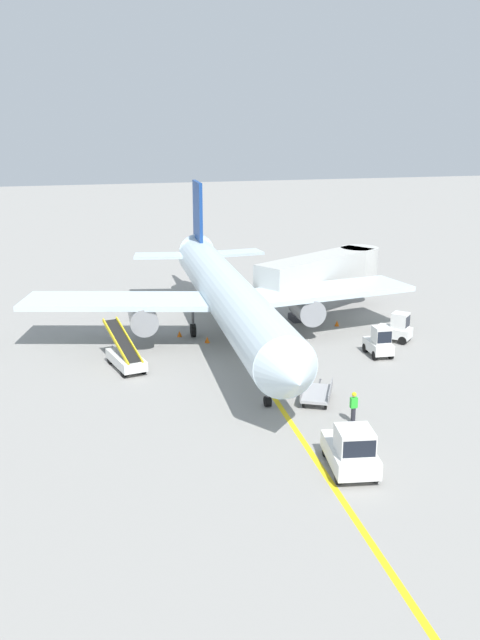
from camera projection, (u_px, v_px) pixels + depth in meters
ground_plane at (278, 423)px, 35.54m from camera, size 300.00×300.00×0.00m
taxi_line_yellow at (267, 386)px, 40.43m from camera, size 6.33×79.80×0.01m
airliner at (227, 294)px, 48.02m from camera, size 28.53×35.34×10.10m
jet_bridge at (328, 270)px, 55.23m from camera, size 12.41×8.52×4.85m
pushback_tug at (351, 450)px, 30.33m from camera, size 2.52×3.88×2.20m
baggage_tug_near_wing at (396, 329)px, 48.61m from camera, size 2.60×2.63×2.10m
baggage_tug_by_cargo_door at (379, 343)px, 45.44m from camera, size 1.51×2.50×2.10m
belt_loader_forward_hold at (125, 356)px, 43.25m from camera, size 2.24×5.16×2.59m
baggage_cart_loaded at (317, 393)px, 38.18m from camera, size 2.68×3.70×0.94m
ground_crew_marshaller at (354, 406)px, 35.24m from camera, size 0.36×0.24×1.70m
safety_cone_nose_left at (260, 348)px, 46.56m from camera, size 0.36×0.36×0.44m
safety_cone_nose_right at (180, 334)px, 49.84m from camera, size 0.36×0.36×0.44m
safety_cone_wingtip_left at (207, 340)px, 48.46m from camera, size 0.36×0.36×0.44m
safety_cone_wingtip_right at (337, 323)px, 52.45m from camera, size 0.36×0.36×0.44m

